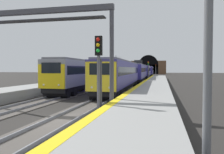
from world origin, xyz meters
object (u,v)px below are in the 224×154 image
(train_adjacent_platform, at_px, (103,72))
(catenary_mast_far, at_px, (116,66))
(railway_signal_far, at_px, (156,69))
(catenary_mast_near, at_px, (207,32))
(railway_signal_mid, at_px, (148,69))
(overhead_signal_gantry, at_px, (48,32))
(railway_signal_near, at_px, (99,69))
(train_main_approaching, at_px, (142,71))

(train_adjacent_platform, bearing_deg, catenary_mast_far, -172.56)
(catenary_mast_far, bearing_deg, railway_signal_far, -21.69)
(railway_signal_far, bearing_deg, catenary_mast_near, 2.41)
(railway_signal_mid, relative_size, catenary_mast_far, 0.62)
(train_adjacent_platform, relative_size, railway_signal_mid, 8.07)
(railway_signal_mid, relative_size, overhead_signal_gantry, 0.51)
(railway_signal_mid, xyz_separation_m, railway_signal_far, (58.12, 0.00, -0.01))
(catenary_mast_far, bearing_deg, railway_signal_near, -169.13)
(train_main_approaching, distance_m, overhead_signal_gantry, 45.63)
(catenary_mast_far, bearing_deg, railway_signal_mid, -152.63)
(railway_signal_near, distance_m, railway_signal_far, 100.93)
(train_main_approaching, bearing_deg, catenary_mast_near, 5.35)
(train_adjacent_platform, relative_size, overhead_signal_gantry, 4.16)
(railway_signal_mid, bearing_deg, railway_signal_far, -180.00)
(catenary_mast_far, bearing_deg, catenary_mast_near, -166.60)
(train_adjacent_platform, height_order, catenary_mast_near, catenary_mast_near)
(catenary_mast_near, bearing_deg, overhead_signal_gantry, 47.65)
(railway_signal_near, height_order, railway_signal_far, railway_signal_far)
(catenary_mast_far, bearing_deg, train_main_approaching, -150.91)
(railway_signal_mid, height_order, catenary_mast_far, catenary_mast_far)
(railway_signal_near, bearing_deg, train_main_approaching, -177.82)
(train_adjacent_platform, bearing_deg, train_main_approaching, 165.93)
(railway_signal_mid, distance_m, railway_signal_far, 58.12)
(overhead_signal_gantry, distance_m, catenary_mast_far, 66.28)
(train_main_approaching, height_order, catenary_mast_near, catenary_mast_near)
(railway_signal_near, bearing_deg, railway_signal_far, -180.00)
(railway_signal_mid, distance_m, catenary_mast_far, 28.46)
(railway_signal_near, distance_m, catenary_mast_near, 7.26)
(overhead_signal_gantry, relative_size, catenary_mast_far, 1.20)
(railway_signal_far, distance_m, overhead_signal_gantry, 98.67)
(catenary_mast_near, xyz_separation_m, catenary_mast_far, (73.68, 17.56, 0.17))
(train_main_approaching, relative_size, train_adjacent_platform, 2.18)
(overhead_signal_gantry, relative_size, catenary_mast_near, 1.26)
(train_main_approaching, xyz_separation_m, train_adjacent_platform, (-21.54, 4.94, 0.06))
(railway_signal_near, bearing_deg, catenary_mast_far, -169.13)
(railway_signal_far, height_order, catenary_mast_near, catenary_mast_near)
(train_adjacent_platform, distance_m, catenary_mast_far, 42.27)
(overhead_signal_gantry, xyz_separation_m, catenary_mast_far, (65.68, 8.78, -1.39))
(train_main_approaching, xyz_separation_m, railway_signal_far, (53.09, -1.82, 0.69))
(overhead_signal_gantry, bearing_deg, train_adjacent_platform, 5.90)
(railway_signal_far, bearing_deg, railway_signal_near, 0.00)
(railway_signal_mid, xyz_separation_m, catenary_mast_near, (-48.43, -4.48, 0.87))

